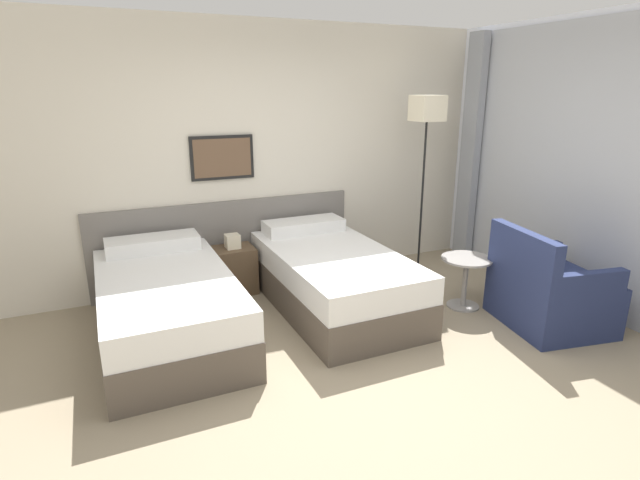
{
  "coord_description": "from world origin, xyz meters",
  "views": [
    {
      "loc": [
        -1.69,
        -2.78,
        2.03
      ],
      "look_at": [
        0.1,
        1.16,
        0.72
      ],
      "focal_mm": 28.0,
      "sensor_mm": 36.0,
      "label": 1
    }
  ],
  "objects_px": {
    "nightstand": "(234,269)",
    "bed_near_window": "(333,278)",
    "floor_lamp": "(427,120)",
    "bed_near_door": "(167,306)",
    "armchair": "(549,294)",
    "side_table": "(466,272)"
  },
  "relations": [
    {
      "from": "nightstand",
      "to": "bed_near_window",
      "type": "bearing_deg",
      "value": -44.29
    },
    {
      "from": "bed_near_window",
      "to": "floor_lamp",
      "type": "height_order",
      "value": "floor_lamp"
    },
    {
      "from": "floor_lamp",
      "to": "nightstand",
      "type": "bearing_deg",
      "value": 170.56
    },
    {
      "from": "bed_near_door",
      "to": "floor_lamp",
      "type": "bearing_deg",
      "value": 8.29
    },
    {
      "from": "bed_near_window",
      "to": "nightstand",
      "type": "xyz_separation_m",
      "value": [
        -0.77,
        0.75,
        -0.04
      ]
    },
    {
      "from": "armchair",
      "to": "bed_near_window",
      "type": "bearing_deg",
      "value": 64.61
    },
    {
      "from": "bed_near_window",
      "to": "armchair",
      "type": "distance_m",
      "value": 1.94
    },
    {
      "from": "bed_near_door",
      "to": "floor_lamp",
      "type": "xyz_separation_m",
      "value": [
        2.82,
        0.41,
        1.43
      ]
    },
    {
      "from": "nightstand",
      "to": "side_table",
      "type": "bearing_deg",
      "value": -33.67
    },
    {
      "from": "bed_near_door",
      "to": "side_table",
      "type": "relative_size",
      "value": 3.93
    },
    {
      "from": "nightstand",
      "to": "bed_near_door",
      "type": "bearing_deg",
      "value": -135.71
    },
    {
      "from": "armchair",
      "to": "side_table",
      "type": "bearing_deg",
      "value": 45.05
    },
    {
      "from": "bed_near_window",
      "to": "side_table",
      "type": "distance_m",
      "value": 1.27
    },
    {
      "from": "bed_near_door",
      "to": "bed_near_window",
      "type": "relative_size",
      "value": 1.0
    },
    {
      "from": "bed_near_door",
      "to": "side_table",
      "type": "bearing_deg",
      "value": -11.08
    },
    {
      "from": "floor_lamp",
      "to": "side_table",
      "type": "xyz_separation_m",
      "value": [
        -0.13,
        -0.94,
        -1.37
      ]
    },
    {
      "from": "nightstand",
      "to": "armchair",
      "type": "height_order",
      "value": "armchair"
    },
    {
      "from": "bed_near_window",
      "to": "bed_near_door",
      "type": "bearing_deg",
      "value": 180.0
    },
    {
      "from": "armchair",
      "to": "floor_lamp",
      "type": "bearing_deg",
      "value": 21.11
    },
    {
      "from": "side_table",
      "to": "floor_lamp",
      "type": "bearing_deg",
      "value": 82.12
    },
    {
      "from": "nightstand",
      "to": "floor_lamp",
      "type": "xyz_separation_m",
      "value": [
        2.05,
        -0.34,
        1.47
      ]
    },
    {
      "from": "side_table",
      "to": "armchair",
      "type": "relative_size",
      "value": 0.5
    }
  ]
}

